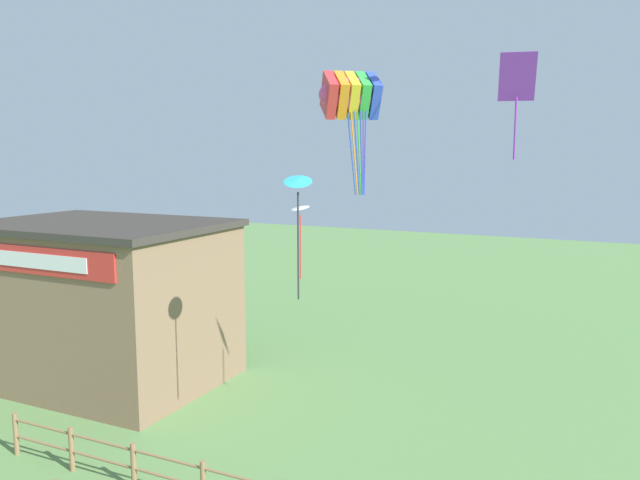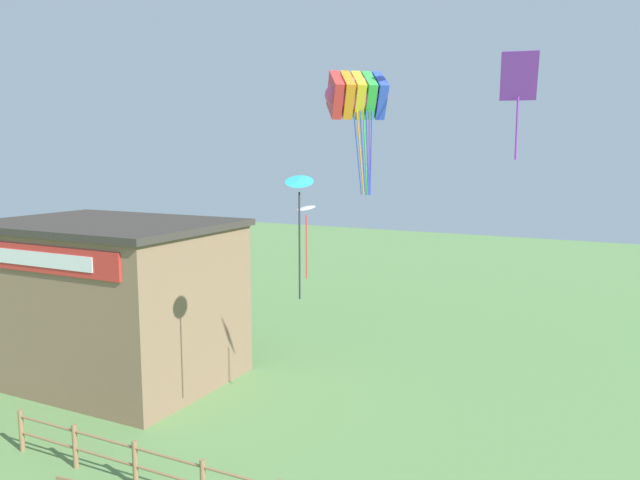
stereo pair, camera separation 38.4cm
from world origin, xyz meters
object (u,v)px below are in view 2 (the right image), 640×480
(kite_rainbow_parafoil, at_px, (357,96))
(kite_cyan_delta, at_px, (299,193))
(kite_white_delta, at_px, (306,215))
(seaside_building, at_px, (110,300))
(kite_purple_streamer, at_px, (519,85))

(kite_rainbow_parafoil, xyz_separation_m, kite_cyan_delta, (1.74, -7.71, -3.15))
(kite_rainbow_parafoil, xyz_separation_m, kite_white_delta, (-1.63, -1.00, -4.46))
(kite_white_delta, distance_m, kite_cyan_delta, 7.62)
(seaside_building, height_order, kite_cyan_delta, kite_cyan_delta)
(kite_purple_streamer, bearing_deg, kite_cyan_delta, -167.60)
(seaside_building, bearing_deg, kite_purple_streamer, -6.18)
(kite_purple_streamer, relative_size, kite_white_delta, 0.86)
(kite_rainbow_parafoil, relative_size, kite_cyan_delta, 1.40)
(seaside_building, relative_size, kite_cyan_delta, 2.71)
(seaside_building, relative_size, kite_rainbow_parafoil, 1.93)
(seaside_building, distance_m, kite_rainbow_parafoil, 12.07)
(kite_purple_streamer, bearing_deg, kite_rainbow_parafoil, 136.57)
(kite_rainbow_parafoil, distance_m, kite_white_delta, 4.85)
(seaside_building, xyz_separation_m, kite_white_delta, (6.33, 3.95, 3.15))
(kite_rainbow_parafoil, distance_m, kite_cyan_delta, 8.51)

